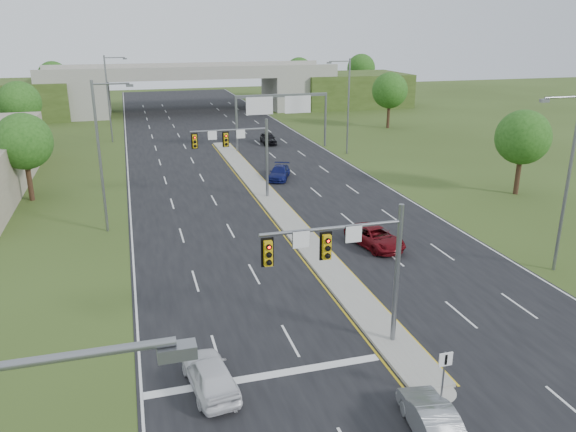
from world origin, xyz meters
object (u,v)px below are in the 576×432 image
(signal_mast_far, at_px, (241,147))
(signal_mast_near, at_px, (353,258))
(car_far_b, at_px, (279,173))
(car_far_a, at_px, (375,237))
(overpass, at_px, (192,91))
(car_white, at_px, (210,374))
(sign_gantry, at_px, (281,106))
(keep_right_sign, at_px, (445,367))
(car_silver, at_px, (432,419))
(car_far_c, at_px, (268,138))

(signal_mast_far, bearing_deg, signal_mast_near, -90.00)
(signal_mast_near, distance_m, car_far_b, 31.67)
(signal_mast_near, relative_size, car_far_a, 1.42)
(overpass, distance_m, car_white, 81.82)
(signal_mast_near, bearing_deg, sign_gantry, 78.75)
(overpass, relative_size, car_far_a, 16.26)
(overpass, bearing_deg, keep_right_sign, -90.00)
(car_white, bearing_deg, car_far_a, -142.95)
(keep_right_sign, bearing_deg, car_far_a, 75.01)
(car_far_a, bearing_deg, car_silver, -120.05)
(car_silver, distance_m, car_far_a, 18.88)
(overpass, xyz_separation_m, car_far_c, (5.90, -31.71, -2.83))
(keep_right_sign, distance_m, car_silver, 2.45)
(signal_mast_near, height_order, car_far_a, signal_mast_near)
(sign_gantry, bearing_deg, car_far_b, -105.89)
(signal_mast_near, relative_size, keep_right_sign, 3.18)
(car_silver, bearing_deg, sign_gantry, -91.50)
(signal_mast_near, bearing_deg, car_far_c, 80.42)
(signal_mast_near, relative_size, car_white, 1.65)
(car_far_b, bearing_deg, car_silver, -73.26)
(car_silver, bearing_deg, keep_right_sign, -122.94)
(overpass, bearing_deg, car_far_c, -79.46)
(car_far_b, bearing_deg, signal_mast_far, -106.37)
(signal_mast_far, bearing_deg, car_white, -104.36)
(keep_right_sign, distance_m, sign_gantry, 50.04)
(car_white, height_order, car_far_a, car_white)
(overpass, relative_size, car_white, 18.89)
(overpass, relative_size, car_far_b, 18.21)
(car_silver, bearing_deg, signal_mast_near, -75.40)
(keep_right_sign, relative_size, car_far_b, 0.50)
(keep_right_sign, height_order, overpass, overpass)
(car_silver, distance_m, car_far_c, 55.07)
(car_far_a, relative_size, car_far_c, 1.19)
(signal_mast_near, bearing_deg, car_white, -169.80)
(signal_mast_near, bearing_deg, overpass, 88.38)
(signal_mast_near, bearing_deg, car_far_b, 80.90)
(keep_right_sign, relative_size, car_far_a, 0.45)
(signal_mast_near, xyz_separation_m, keep_right_sign, (2.26, -4.45, -3.21))
(sign_gantry, height_order, car_far_c, sign_gantry)
(sign_gantry, bearing_deg, car_white, -108.72)
(car_white, distance_m, car_far_b, 34.27)
(signal_mast_near, xyz_separation_m, car_far_a, (6.60, 11.75, -4.02))
(car_white, relative_size, car_far_b, 0.96)
(overpass, xyz_separation_m, car_far_a, (4.34, -68.33, -2.85))
(overpass, xyz_separation_m, car_far_b, (2.70, -49.06, -2.90))
(sign_gantry, bearing_deg, signal_mast_near, -101.25)
(signal_mast_near, height_order, sign_gantry, signal_mast_near)
(signal_mast_far, distance_m, car_white, 27.34)
(car_silver, xyz_separation_m, car_far_c, (7.40, 54.57, 0.03))
(car_far_a, bearing_deg, car_far_b, 82.80)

